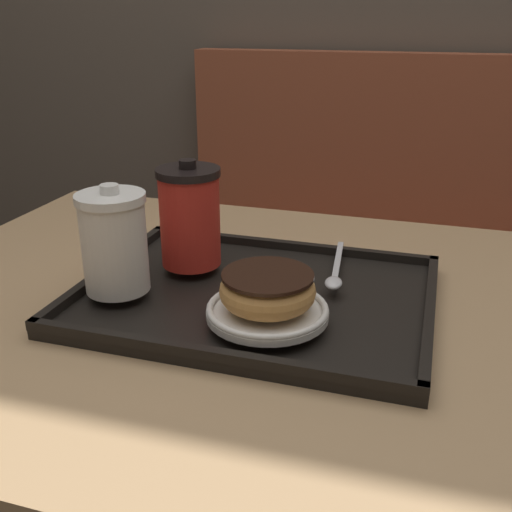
% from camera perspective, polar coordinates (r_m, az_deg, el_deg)
% --- Properties ---
extents(booth_bench, '(1.54, 0.44, 1.00)m').
position_cam_1_polar(booth_bench, '(1.72, 18.15, -6.03)').
color(booth_bench, brown).
rests_on(booth_bench, ground_plane).
extents(cafe_table, '(1.09, 0.76, 0.75)m').
position_cam_1_polar(cafe_table, '(0.85, 2.15, -14.20)').
color(cafe_table, tan).
rests_on(cafe_table, ground_plane).
extents(serving_tray, '(0.44, 0.34, 0.02)m').
position_cam_1_polar(serving_tray, '(0.77, 0.00, -3.92)').
color(serving_tray, black).
rests_on(serving_tray, cafe_table).
extents(coffee_cup_front, '(0.08, 0.08, 0.13)m').
position_cam_1_polar(coffee_cup_front, '(0.75, -13.34, 1.31)').
color(coffee_cup_front, white).
rests_on(coffee_cup_front, serving_tray).
extents(coffee_cup_rear, '(0.09, 0.09, 0.14)m').
position_cam_1_polar(coffee_cup_rear, '(0.81, -6.32, 3.77)').
color(coffee_cup_rear, red).
rests_on(coffee_cup_rear, serving_tray).
extents(plate_with_chocolate_donut, '(0.14, 0.14, 0.01)m').
position_cam_1_polar(plate_with_chocolate_donut, '(0.68, 1.09, -5.22)').
color(plate_with_chocolate_donut, white).
rests_on(plate_with_chocolate_donut, serving_tray).
extents(donut_chocolate_glazed, '(0.11, 0.11, 0.04)m').
position_cam_1_polar(donut_chocolate_glazed, '(0.67, 1.11, -3.20)').
color(donut_chocolate_glazed, tan).
rests_on(donut_chocolate_glazed, plate_with_chocolate_donut).
extents(spoon, '(0.03, 0.17, 0.01)m').
position_cam_1_polar(spoon, '(0.79, 7.53, -1.79)').
color(spoon, silver).
rests_on(spoon, serving_tray).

